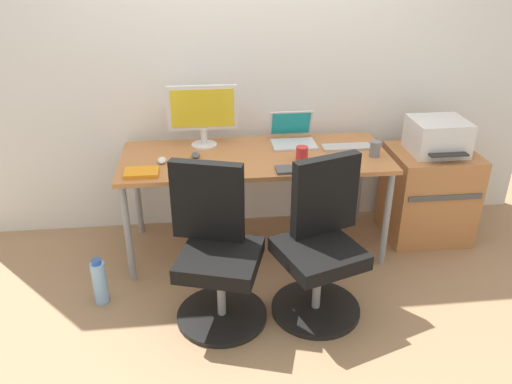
{
  "coord_description": "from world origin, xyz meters",
  "views": [
    {
      "loc": [
        -0.35,
        -3.19,
        2.04
      ],
      "look_at": [
        0.0,
        -0.05,
        0.47
      ],
      "focal_mm": 35.83,
      "sensor_mm": 36.0,
      "label": 1
    }
  ],
  "objects_px": {
    "water_bottle_on_floor": "(100,282)",
    "coffee_mug": "(302,153)",
    "office_chair_left": "(216,253)",
    "side_cabinet": "(428,194)",
    "printer": "(437,136)",
    "open_laptop": "(293,136)",
    "office_chair_right": "(320,246)",
    "desktop_monitor": "(203,112)"
  },
  "relations": [
    {
      "from": "desktop_monitor",
      "to": "coffee_mug",
      "type": "bearing_deg",
      "value": -27.79
    },
    {
      "from": "open_laptop",
      "to": "desktop_monitor",
      "type": "bearing_deg",
      "value": 178.35
    },
    {
      "from": "desktop_monitor",
      "to": "coffee_mug",
      "type": "relative_size",
      "value": 5.22
    },
    {
      "from": "office_chair_left",
      "to": "coffee_mug",
      "type": "relative_size",
      "value": 10.22
    },
    {
      "from": "water_bottle_on_floor",
      "to": "coffee_mug",
      "type": "bearing_deg",
      "value": 17.41
    },
    {
      "from": "side_cabinet",
      "to": "water_bottle_on_floor",
      "type": "height_order",
      "value": "side_cabinet"
    },
    {
      "from": "side_cabinet",
      "to": "desktop_monitor",
      "type": "xyz_separation_m",
      "value": [
        -1.64,
        0.18,
        0.64
      ]
    },
    {
      "from": "office_chair_right",
      "to": "printer",
      "type": "height_order",
      "value": "office_chair_right"
    },
    {
      "from": "open_laptop",
      "to": "coffee_mug",
      "type": "bearing_deg",
      "value": -88.85
    },
    {
      "from": "office_chair_right",
      "to": "side_cabinet",
      "type": "bearing_deg",
      "value": 37.1
    },
    {
      "from": "office_chair_right",
      "to": "coffee_mug",
      "type": "bearing_deg",
      "value": 90.82
    },
    {
      "from": "office_chair_left",
      "to": "desktop_monitor",
      "type": "height_order",
      "value": "desktop_monitor"
    },
    {
      "from": "desktop_monitor",
      "to": "open_laptop",
      "type": "xyz_separation_m",
      "value": [
        0.63,
        -0.02,
        -0.2
      ]
    },
    {
      "from": "office_chair_left",
      "to": "open_laptop",
      "type": "xyz_separation_m",
      "value": [
        0.6,
        0.91,
        0.36
      ]
    },
    {
      "from": "office_chair_left",
      "to": "printer",
      "type": "distance_m",
      "value": 1.81
    },
    {
      "from": "coffee_mug",
      "to": "side_cabinet",
      "type": "bearing_deg",
      "value": 9.03
    },
    {
      "from": "side_cabinet",
      "to": "coffee_mug",
      "type": "relative_size",
      "value": 7.31
    },
    {
      "from": "office_chair_right",
      "to": "open_laptop",
      "type": "height_order",
      "value": "open_laptop"
    },
    {
      "from": "office_chair_right",
      "to": "water_bottle_on_floor",
      "type": "xyz_separation_m",
      "value": [
        -1.33,
        0.18,
        -0.28
      ]
    },
    {
      "from": "printer",
      "to": "desktop_monitor",
      "type": "xyz_separation_m",
      "value": [
        -1.64,
        0.18,
        0.18
      ]
    },
    {
      "from": "desktop_monitor",
      "to": "printer",
      "type": "bearing_deg",
      "value": -6.18
    },
    {
      "from": "office_chair_left",
      "to": "water_bottle_on_floor",
      "type": "bearing_deg",
      "value": 166.2
    },
    {
      "from": "office_chair_left",
      "to": "office_chair_right",
      "type": "height_order",
      "value": "same"
    },
    {
      "from": "desktop_monitor",
      "to": "office_chair_right",
      "type": "bearing_deg",
      "value": -55.17
    },
    {
      "from": "desktop_monitor",
      "to": "open_laptop",
      "type": "distance_m",
      "value": 0.66
    },
    {
      "from": "side_cabinet",
      "to": "open_laptop",
      "type": "bearing_deg",
      "value": 171.07
    },
    {
      "from": "office_chair_left",
      "to": "printer",
      "type": "relative_size",
      "value": 2.35
    },
    {
      "from": "office_chair_left",
      "to": "side_cabinet",
      "type": "distance_m",
      "value": 1.77
    },
    {
      "from": "office_chair_right",
      "to": "water_bottle_on_floor",
      "type": "bearing_deg",
      "value": 172.4
    },
    {
      "from": "printer",
      "to": "open_laptop",
      "type": "height_order",
      "value": "open_laptop"
    },
    {
      "from": "water_bottle_on_floor",
      "to": "office_chair_right",
      "type": "bearing_deg",
      "value": -7.6
    },
    {
      "from": "printer",
      "to": "office_chair_left",
      "type": "bearing_deg",
      "value": -154.96
    },
    {
      "from": "desktop_monitor",
      "to": "coffee_mug",
      "type": "xyz_separation_m",
      "value": [
        0.64,
        -0.34,
        -0.2
      ]
    },
    {
      "from": "office_chair_right",
      "to": "printer",
      "type": "relative_size",
      "value": 2.35
    },
    {
      "from": "office_chair_right",
      "to": "side_cabinet",
      "type": "distance_m",
      "value": 1.25
    },
    {
      "from": "water_bottle_on_floor",
      "to": "open_laptop",
      "type": "distance_m",
      "value": 1.63
    },
    {
      "from": "water_bottle_on_floor",
      "to": "coffee_mug",
      "type": "relative_size",
      "value": 3.37
    },
    {
      "from": "office_chair_left",
      "to": "coffee_mug",
      "type": "bearing_deg",
      "value": 44.47
    },
    {
      "from": "office_chair_right",
      "to": "desktop_monitor",
      "type": "distance_m",
      "value": 1.26
    },
    {
      "from": "office_chair_right",
      "to": "open_laptop",
      "type": "xyz_separation_m",
      "value": [
        -0.01,
        0.91,
        0.36
      ]
    },
    {
      "from": "desktop_monitor",
      "to": "water_bottle_on_floor",
      "type": "bearing_deg",
      "value": -132.39
    },
    {
      "from": "printer",
      "to": "open_laptop",
      "type": "bearing_deg",
      "value": 171.02
    }
  ]
}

